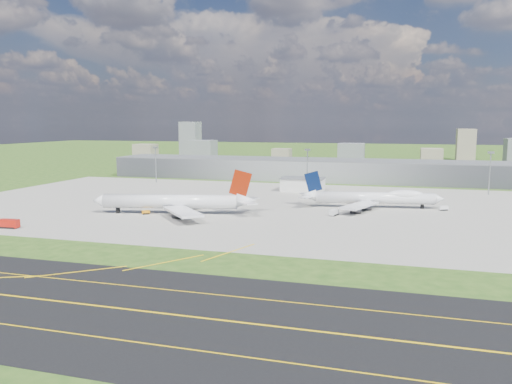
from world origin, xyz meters
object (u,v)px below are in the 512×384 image
(airliner_blue_quad, at_px, (374,198))
(van_white_far, at_px, (443,208))
(tug_yellow, at_px, (146,212))
(van_white_near, at_px, (334,213))
(fire_truck, at_px, (9,224))
(airliner_red_twin, at_px, (176,202))

(airliner_blue_quad, height_order, van_white_far, airliner_blue_quad)
(van_white_far, bearing_deg, tug_yellow, 174.99)
(tug_yellow, distance_m, van_white_near, 88.07)
(fire_truck, bearing_deg, airliner_red_twin, 38.32)
(airliner_blue_quad, bearing_deg, fire_truck, -155.94)
(airliner_red_twin, bearing_deg, van_white_near, -179.70)
(van_white_far, bearing_deg, van_white_near, -175.57)
(airliner_red_twin, relative_size, fire_truck, 9.14)
(airliner_red_twin, relative_size, tug_yellow, 18.56)
(airliner_red_twin, height_order, van_white_far, airliner_red_twin)
(van_white_near, xyz_separation_m, van_white_far, (49.95, 28.42, -0.26))
(fire_truck, distance_m, van_white_far, 197.35)
(fire_truck, distance_m, tug_yellow, 58.13)
(tug_yellow, bearing_deg, van_white_near, -19.38)
(tug_yellow, xyz_separation_m, van_white_far, (135.38, 49.80, 0.24))
(airliner_blue_quad, xyz_separation_m, fire_truck, (-140.71, -91.91, -3.35))
(tug_yellow, bearing_deg, airliner_red_twin, -13.15)
(airliner_red_twin, bearing_deg, airliner_blue_quad, -166.50)
(airliner_blue_quad, height_order, fire_truck, airliner_blue_quad)
(van_white_far, bearing_deg, airliner_blue_quad, 157.28)
(airliner_red_twin, bearing_deg, van_white_far, -172.36)
(airliner_blue_quad, xyz_separation_m, van_white_far, (33.17, 1.44, -3.99))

